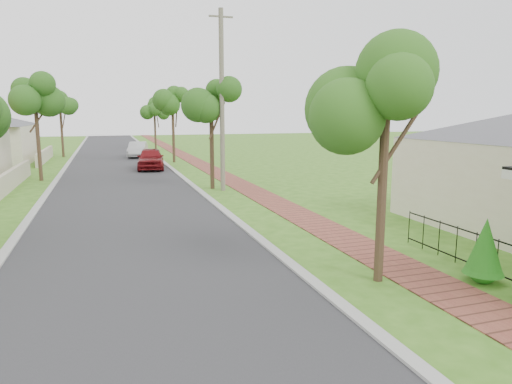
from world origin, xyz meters
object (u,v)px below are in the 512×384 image
parked_car_white (138,150)px  parked_car_red (151,159)px  near_tree (386,105)px  utility_pole (222,101)px

parked_car_white → parked_car_red: bearing=-78.3°
parked_car_white → near_tree: size_ratio=0.81×
parked_car_white → utility_pole: 20.81m
parked_car_red → utility_pole: size_ratio=0.50×
parked_car_white → near_tree: near_tree is taller
near_tree → parked_car_white: bearing=95.4°
parked_car_red → parked_car_white: parked_car_red is taller
parked_car_red → near_tree: size_ratio=0.87×
parked_car_red → parked_car_white: size_ratio=1.07×
utility_pole → parked_car_white: bearing=98.1°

